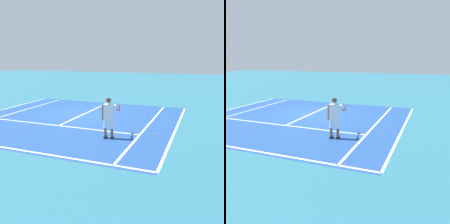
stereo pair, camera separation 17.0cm
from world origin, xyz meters
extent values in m
plane|color=teal|center=(0.00, 0.00, 0.00)|extent=(80.00, 80.00, 0.00)
cube|color=#234C93|center=(0.00, -1.10, 0.00)|extent=(10.98, 10.09, 0.00)
cube|color=white|center=(0.00, -5.95, 0.00)|extent=(10.98, 0.10, 0.01)
cube|color=white|center=(0.00, -2.66, 0.00)|extent=(8.23, 0.10, 0.01)
cube|color=white|center=(0.00, 0.54, 0.00)|extent=(0.10, 6.40, 0.01)
cube|color=white|center=(-4.12, -1.10, 0.00)|extent=(0.10, 9.69, 0.01)
cube|color=white|center=(4.12, -1.10, 0.00)|extent=(0.10, 9.69, 0.01)
cube|color=white|center=(5.49, -1.10, 0.00)|extent=(0.10, 9.69, 0.01)
cube|color=black|center=(2.88, -3.59, 0.04)|extent=(0.16, 0.30, 0.09)
cube|color=black|center=(3.15, -3.53, 0.04)|extent=(0.16, 0.30, 0.09)
cylinder|color=brown|center=(2.89, -3.62, 0.27)|extent=(0.11, 0.11, 0.36)
cylinder|color=silver|center=(2.89, -3.62, 0.66)|extent=(0.14, 0.14, 0.41)
cylinder|color=brown|center=(3.16, -3.57, 0.27)|extent=(0.11, 0.11, 0.36)
cylinder|color=silver|center=(3.16, -3.57, 0.66)|extent=(0.14, 0.14, 0.41)
cube|color=silver|center=(3.02, -3.60, 0.82)|extent=(0.37, 0.26, 0.20)
cube|color=white|center=(3.02, -3.60, 1.16)|extent=(0.42, 0.29, 0.60)
cylinder|color=brown|center=(2.79, -3.64, 1.11)|extent=(0.09, 0.09, 0.62)
cylinder|color=white|center=(3.27, -3.46, 1.31)|extent=(0.14, 0.27, 0.29)
cylinder|color=brown|center=(3.26, -3.24, 1.17)|extent=(0.14, 0.30, 0.14)
sphere|color=brown|center=(3.02, -3.59, 1.60)|extent=(0.21, 0.21, 0.21)
ellipsoid|color=#382314|center=(3.03, -3.61, 1.66)|extent=(0.23, 0.23, 0.12)
cylinder|color=#232326|center=(3.24, -3.02, 1.14)|extent=(0.07, 0.20, 0.03)
cylinder|color=red|center=(3.21, -2.88, 1.14)|extent=(0.04, 0.10, 0.02)
torus|color=red|center=(3.17, -2.70, 1.14)|extent=(0.08, 0.30, 0.30)
cylinder|color=silver|center=(3.17, -2.70, 1.14)|extent=(0.05, 0.24, 0.25)
sphere|color=#CCE02D|center=(4.08, -2.66, 0.03)|extent=(0.07, 0.07, 0.07)
sphere|color=#CCE02D|center=(4.73, -2.45, 0.03)|extent=(0.07, 0.07, 0.07)
camera|label=1|loc=(6.58, -12.55, 3.30)|focal=39.03mm
camera|label=2|loc=(6.74, -12.49, 3.30)|focal=39.03mm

